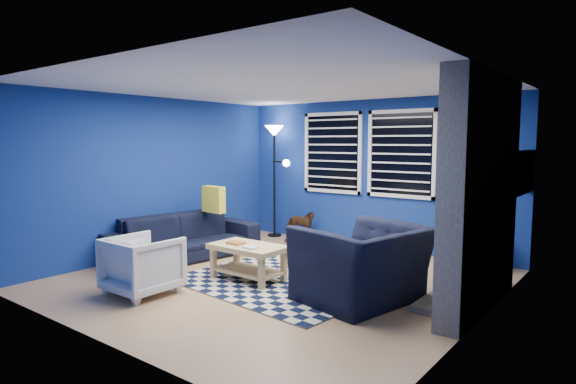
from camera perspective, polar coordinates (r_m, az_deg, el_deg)
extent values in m
plane|color=tan|center=(6.38, -1.12, -10.37)|extent=(5.00, 5.00, 0.00)
plane|color=white|center=(6.16, -1.17, 12.54)|extent=(5.00, 5.00, 0.00)
plane|color=navy|center=(8.24, 9.80, 2.10)|extent=(5.00, 0.00, 5.00)
plane|color=navy|center=(7.95, -15.36, 1.83)|extent=(0.00, 5.00, 5.00)
plane|color=navy|center=(4.99, 21.88, -0.74)|extent=(0.00, 5.00, 5.00)
cube|color=gray|center=(5.50, 21.99, -0.16)|extent=(0.26, 2.00, 2.50)
cube|color=black|center=(5.70, 20.27, -9.09)|extent=(0.04, 0.70, 0.60)
cube|color=gray|center=(5.82, 18.91, -11.90)|extent=(0.50, 1.20, 0.08)
cube|color=black|center=(8.58, 5.33, 4.65)|extent=(1.05, 0.02, 1.30)
cube|color=white|center=(8.59, 5.34, 9.19)|extent=(1.17, 0.05, 0.06)
cube|color=white|center=(8.62, 5.25, 0.13)|extent=(1.17, 0.05, 0.06)
cube|color=black|center=(7.97, 13.29, 4.41)|extent=(1.05, 0.02, 1.30)
cube|color=white|center=(7.97, 13.38, 9.31)|extent=(1.17, 0.05, 0.06)
cube|color=white|center=(8.00, 13.14, -0.46)|extent=(1.17, 0.05, 0.06)
cube|color=black|center=(6.93, 26.04, 2.10)|extent=(0.06, 1.00, 0.58)
cube|color=black|center=(6.93, 25.75, 2.11)|extent=(0.01, 0.92, 0.50)
cube|color=black|center=(6.29, -0.56, -10.54)|extent=(2.68, 2.22, 0.02)
imported|color=black|center=(7.60, -12.15, -5.21)|extent=(2.42, 1.22, 0.68)
imported|color=black|center=(5.51, 8.86, -8.45)|extent=(1.54, 1.42, 0.86)
imported|color=gray|center=(6.00, -16.84, -8.26)|extent=(0.74, 0.76, 0.69)
imported|color=#492917|center=(8.76, 1.48, -3.75)|extent=(0.39, 0.62, 0.49)
cube|color=tan|center=(6.27, -4.76, -6.56)|extent=(0.99, 0.57, 0.07)
cube|color=tan|center=(6.34, -4.74, -9.26)|extent=(0.90, 0.48, 0.03)
cube|color=#9D5E2C|center=(6.33, -6.21, -6.01)|extent=(0.22, 0.16, 0.03)
cube|color=silver|center=(6.05, -4.45, -6.56)|extent=(0.18, 0.13, 0.03)
cube|color=tan|center=(6.45, -8.83, -8.34)|extent=(0.07, 0.07, 0.39)
cube|color=tan|center=(5.90, -3.16, -9.66)|extent=(0.07, 0.07, 0.39)
cube|color=tan|center=(6.75, -6.12, -7.66)|extent=(0.07, 0.07, 0.39)
cube|color=tan|center=(6.22, -0.50, -8.81)|extent=(0.07, 0.07, 0.39)
cube|color=tan|center=(7.47, 21.38, -6.46)|extent=(0.63, 0.48, 0.48)
cube|color=black|center=(7.47, 21.38, -6.46)|extent=(0.55, 0.43, 0.38)
cube|color=#7FF01C|center=(7.41, 21.46, -4.31)|extent=(0.38, 0.32, 0.09)
cylinder|color=black|center=(9.24, -1.61, -5.12)|extent=(0.26, 0.26, 0.03)
cylinder|color=black|center=(9.10, -1.63, 0.89)|extent=(0.04, 0.04, 1.95)
cone|color=white|center=(9.07, -1.65, 7.25)|extent=(0.35, 0.35, 0.20)
sphere|color=white|center=(8.83, -0.20, 3.44)|extent=(0.13, 0.13, 0.13)
cube|color=yellow|center=(7.72, -8.82, -0.87)|extent=(0.45, 0.17, 0.42)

